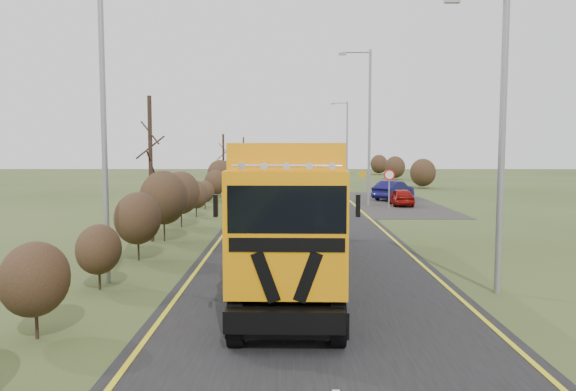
# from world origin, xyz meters

# --- Properties ---
(ground) EXTENTS (160.00, 160.00, 0.00)m
(ground) POSITION_xyz_m (0.00, 0.00, 0.00)
(ground) COLOR #33411B
(ground) RESTS_ON ground
(road) EXTENTS (8.00, 120.00, 0.02)m
(road) POSITION_xyz_m (0.00, 10.00, 0.01)
(road) COLOR black
(road) RESTS_ON ground
(layby) EXTENTS (6.00, 18.00, 0.02)m
(layby) POSITION_xyz_m (6.50, 20.00, 0.01)
(layby) COLOR #282624
(layby) RESTS_ON ground
(lane_markings) EXTENTS (7.52, 116.00, 0.01)m
(lane_markings) POSITION_xyz_m (0.00, 9.69, 0.03)
(lane_markings) COLOR yellow
(lane_markings) RESTS_ON road
(hedgerow) EXTENTS (2.24, 102.04, 6.05)m
(hedgerow) POSITION_xyz_m (-6.00, 7.89, 1.62)
(hedgerow) COLOR #321E16
(hedgerow) RESTS_ON ground
(lorry) EXTENTS (2.83, 14.53, 4.04)m
(lorry) POSITION_xyz_m (-0.80, -1.84, 2.29)
(lorry) COLOR black
(lorry) RESTS_ON ground
(car_red_hatchback) EXTENTS (1.45, 3.43, 1.16)m
(car_red_hatchback) POSITION_xyz_m (6.81, 18.21, 0.58)
(car_red_hatchback) COLOR maroon
(car_red_hatchback) RESTS_ON ground
(car_blue_sedan) EXTENTS (3.73, 4.31, 1.40)m
(car_blue_sedan) POSITION_xyz_m (7.07, 22.46, 0.70)
(car_blue_sedan) COLOR #0C0B3C
(car_blue_sedan) RESTS_ON ground
(streetlight_near) EXTENTS (1.70, 0.18, 7.96)m
(streetlight_near) POSITION_xyz_m (4.81, -4.36, 4.36)
(streetlight_near) COLOR gray
(streetlight_near) RESTS_ON ground
(streetlight_mid) EXTENTS (2.18, 0.21, 10.31)m
(streetlight_mid) POSITION_xyz_m (4.45, 18.16, 5.72)
(streetlight_mid) COLOR gray
(streetlight_mid) RESTS_ON ground
(streetlight_far) EXTENTS (1.87, 0.18, 8.78)m
(streetlight_far) POSITION_xyz_m (5.42, 41.38, 4.83)
(streetlight_far) COLOR gray
(streetlight_far) RESTS_ON ground
(left_pole) EXTENTS (0.16, 0.16, 9.67)m
(left_pole) POSITION_xyz_m (-6.05, -3.17, 4.84)
(left_pole) COLOR gray
(left_pole) RESTS_ON ground
(speed_sign) EXTENTS (0.70, 0.10, 2.53)m
(speed_sign) POSITION_xyz_m (5.60, 16.12, 1.79)
(speed_sign) COLOR gray
(speed_sign) RESTS_ON ground
(warning_board) EXTENTS (0.77, 0.11, 2.03)m
(warning_board) POSITION_xyz_m (5.45, 27.96, 1.25)
(warning_board) COLOR gray
(warning_board) RESTS_ON ground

